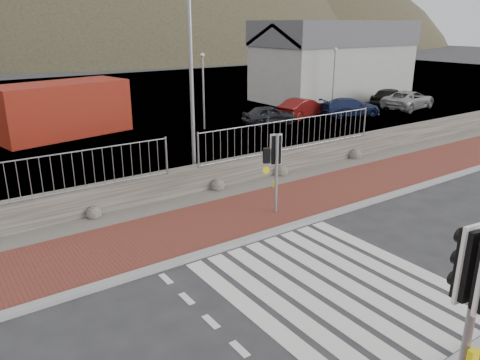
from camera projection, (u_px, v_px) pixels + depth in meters
ground at (336, 287)px, 10.53m from camera, size 220.00×220.00×0.00m
sidewalk_far at (227, 220)px, 14.02m from camera, size 40.00×3.00×0.08m
kerb_near at (462, 360)px, 8.18m from camera, size 40.00×0.25×0.12m
kerb_far at (256, 237)px, 12.85m from camera, size 40.00×0.25×0.12m
zebra_crossing at (336, 287)px, 10.53m from camera, size 4.62×5.60×0.01m
gravel_strip at (194, 200)px, 15.57m from camera, size 40.00×1.50×0.06m
stone_wall at (182, 182)px, 16.06m from camera, size 40.00×0.60×0.90m
railing at (182, 144)px, 15.51m from camera, size 18.07×0.07×1.22m
quay at (40, 109)px, 32.22m from camera, size 120.00×40.00×0.50m
harbor_building at (334, 60)px, 35.90m from camera, size 12.20×6.20×5.80m
hills_backdrop at (19, 180)px, 89.89m from camera, size 254.00×90.00×100.00m
traffic_signal_near at (477, 285)px, 6.35m from camera, size 0.48×0.33×3.13m
traffic_signal_far at (276, 157)px, 13.93m from camera, size 0.62×0.41×2.54m
streetlight at (195, 60)px, 15.98m from camera, size 1.65×0.52×7.86m
shipping_container at (62, 109)px, 24.26m from camera, size 7.02×4.04×2.75m
car_a at (269, 115)px, 27.27m from camera, size 3.39×1.92×1.09m
car_b at (303, 108)px, 29.15m from camera, size 3.84×1.98×1.21m
car_c at (351, 107)px, 29.69m from camera, size 4.18×2.74×1.13m
car_d at (408, 100)px, 32.02m from camera, size 4.76×2.76×1.25m
car_e at (389, 97)px, 33.21m from camera, size 4.09×2.48×1.30m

